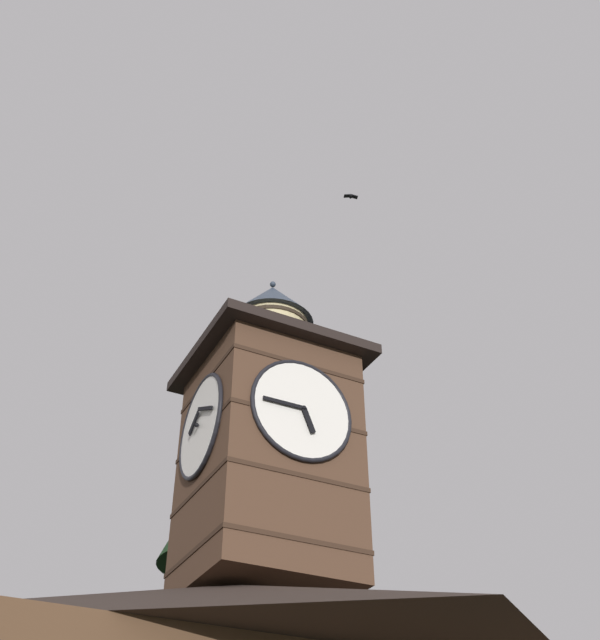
% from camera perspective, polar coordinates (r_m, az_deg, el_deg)
% --- Properties ---
extents(clock_tower, '(3.97, 3.97, 8.32)m').
position_cam_1_polar(clock_tower, '(18.38, -2.33, -8.95)').
color(clock_tower, '#4C3323').
rests_on(clock_tower, building_main).
extents(pine_tree_behind, '(6.19, 6.19, 16.93)m').
position_cam_1_polar(pine_tree_behind, '(23.17, -6.12, -21.54)').
color(pine_tree_behind, '#473323').
rests_on(pine_tree_behind, ground_plane).
extents(flying_bird_high, '(0.48, 0.28, 0.11)m').
position_cam_1_polar(flying_bird_high, '(26.41, 3.70, 8.93)').
color(flying_bird_high, black).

